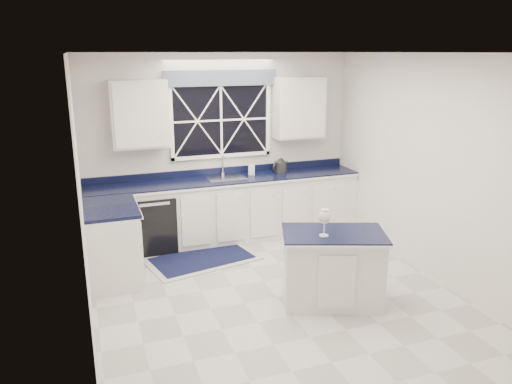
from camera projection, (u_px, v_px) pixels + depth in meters
name	position (u px, v px, depth m)	size (l,w,h in m)	color
ground	(277.00, 297.00, 5.70)	(4.50, 4.50, 0.00)	#BBBBB6
back_wall	(221.00, 147.00, 7.37)	(4.00, 0.10, 2.70)	silver
base_cabinets	(209.00, 216.00, 7.09)	(3.99, 1.60, 0.90)	silver
countertop	(227.00, 180.00, 7.22)	(3.98, 0.64, 0.04)	black
dishwasher	(152.00, 221.00, 7.00)	(0.60, 0.58, 0.82)	black
window	(221.00, 115.00, 7.20)	(1.65, 0.09, 1.26)	black
upper_cabinets	(223.00, 111.00, 7.07)	(3.10, 0.34, 0.90)	silver
faucet	(223.00, 165.00, 7.35)	(0.05, 0.20, 0.30)	silver
island	(332.00, 268.00, 5.50)	(1.27, 1.00, 0.82)	silver
rug	(202.00, 259.00, 6.74)	(1.60, 1.16, 0.02)	#A8A9A4
kettle	(281.00, 165.00, 7.57)	(0.30, 0.25, 0.23)	#2D2D30
wine_glass	(324.00, 218.00, 5.24)	(0.12, 0.12, 0.30)	silver
soap_bottle	(252.00, 168.00, 7.41)	(0.09, 0.10, 0.21)	silver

